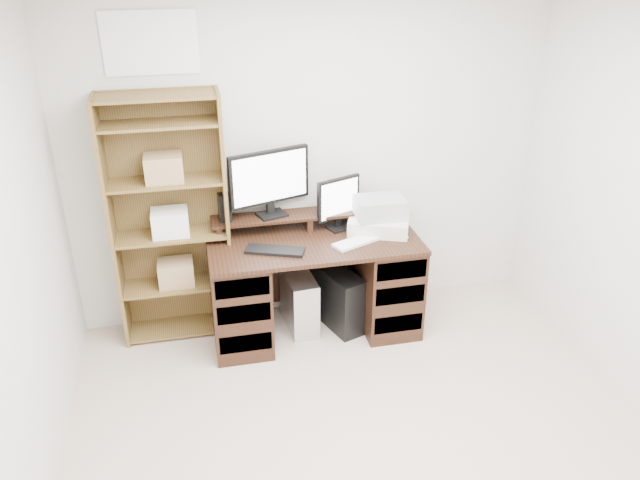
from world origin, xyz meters
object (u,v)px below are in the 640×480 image
object	(u,v)px
printer	(379,224)
bookshelf	(170,218)
desk	(314,284)
monitor_wide	(269,180)
monitor_small	(338,201)
tower_silver	(299,301)
tower_black	(339,299)

from	to	relation	value
printer	bookshelf	distance (m)	1.49
desk	monitor_wide	xyz separation A→B (m)	(-0.27, 0.23, 0.75)
monitor_small	tower_silver	world-z (taller)	monitor_small
desk	tower_black	bearing A→B (deg)	1.78
tower_silver	bookshelf	xyz separation A→B (m)	(-0.88, 0.15, 0.70)
desk	tower_silver	xyz separation A→B (m)	(-0.10, 0.06, -0.17)
monitor_wide	tower_black	distance (m)	1.05
monitor_wide	tower_black	xyz separation A→B (m)	(0.46, -0.23, -0.91)
tower_silver	bookshelf	size ratio (longest dim) A/B	0.24
tower_silver	bookshelf	world-z (taller)	bookshelf
desk	monitor_wide	world-z (taller)	monitor_wide
tower_silver	monitor_small	bearing A→B (deg)	12.51
bookshelf	desk	bearing A→B (deg)	-12.25
desk	printer	size ratio (longest dim) A/B	3.50
printer	monitor_small	bearing A→B (deg)	179.93
monitor_wide	desk	bearing A→B (deg)	-58.99
monitor_small	monitor_wide	bearing A→B (deg)	149.05
desk	tower_silver	world-z (taller)	desk
monitor_wide	tower_black	size ratio (longest dim) A/B	1.21
tower_black	desk	bearing A→B (deg)	162.57
monitor_small	printer	xyz separation A→B (m)	(0.28, -0.11, -0.16)
printer	tower_black	size ratio (longest dim) A/B	0.87
printer	bookshelf	size ratio (longest dim) A/B	0.24
monitor_small	bookshelf	size ratio (longest dim) A/B	0.22
printer	tower_silver	xyz separation A→B (m)	(-0.60, 0.01, -0.58)
monitor_small	tower_black	world-z (taller)	monitor_small
printer	tower_silver	distance (m)	0.84
monitor_small	printer	size ratio (longest dim) A/B	0.90
tower_black	bookshelf	world-z (taller)	bookshelf
printer	bookshelf	bearing A→B (deg)	-164.81
monitor_small	desk	bearing A→B (deg)	-166.14
desk	bookshelf	world-z (taller)	bookshelf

